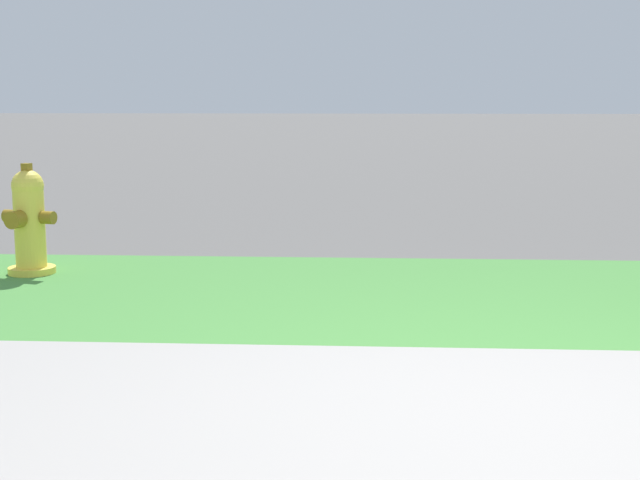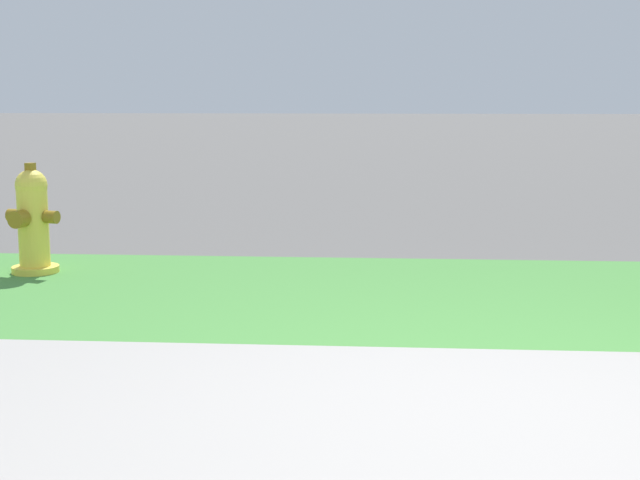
{
  "view_description": "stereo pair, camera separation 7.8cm",
  "coord_description": "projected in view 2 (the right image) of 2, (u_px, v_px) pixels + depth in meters",
  "views": [
    {
      "loc": [
        -0.62,
        -3.24,
        1.23
      ],
      "look_at": [
        -0.91,
        1.88,
        0.4
      ],
      "focal_mm": 50.0,
      "sensor_mm": 36.0,
      "label": 1
    },
    {
      "loc": [
        -0.54,
        -3.24,
        1.23
      ],
      "look_at": [
        -0.91,
        1.88,
        0.4
      ],
      "focal_mm": 50.0,
      "sensor_mm": 36.0,
      "label": 2
    }
  ],
  "objects": [
    {
      "name": "ground_plane",
      "position": [
        525.0,
        427.0,
        3.34
      ],
      "size": [
        120.0,
        120.0,
        0.0
      ],
      "primitive_type": "plane",
      "color": "#5B5956"
    },
    {
      "name": "sidewalk_pavement",
      "position": [
        525.0,
        426.0,
        3.34
      ],
      "size": [
        18.0,
        2.03,
        0.01
      ],
      "primitive_type": "cube",
      "color": "#9E9993",
      "rests_on": "ground"
    },
    {
      "name": "grass_verge",
      "position": [
        470.0,
        295.0,
        5.55
      ],
      "size": [
        18.0,
        2.47,
        0.01
      ],
      "primitive_type": "cube",
      "color": "#47893D",
      "rests_on": "ground"
    },
    {
      "name": "fire_hydrant_by_grass_verge",
      "position": [
        33.0,
        221.0,
        6.2
      ],
      "size": [
        0.4,
        0.38,
        0.77
      ],
      "rotation": [
        0.0,
        0.0,
        2.91
      ],
      "color": "yellow",
      "rests_on": "ground"
    }
  ]
}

